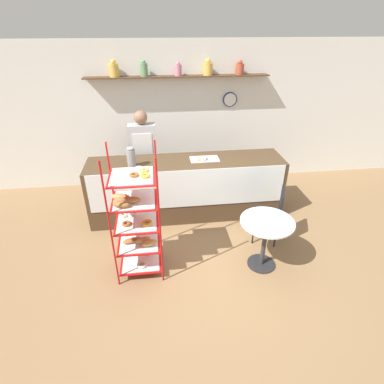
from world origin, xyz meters
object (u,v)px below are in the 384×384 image
(pastry_rack, at_px, (136,220))
(donut_tray_counter, at_px, (203,159))
(person_worker, at_px, (144,153))
(cafe_chair, at_px, (274,210))
(coffee_carafe, at_px, (131,157))
(cafe_table, at_px, (266,232))

(pastry_rack, relative_size, donut_tray_counter, 3.71)
(person_worker, distance_m, donut_tray_counter, 1.16)
(cafe_chair, distance_m, donut_tray_counter, 1.36)
(pastry_rack, height_order, donut_tray_counter, pastry_rack)
(coffee_carafe, bearing_deg, pastry_rack, -85.96)
(cafe_chair, bearing_deg, person_worker, -106.86)
(cafe_chair, xyz_separation_m, donut_tray_counter, (-0.91, 0.89, 0.48))
(pastry_rack, distance_m, coffee_carafe, 1.23)
(pastry_rack, relative_size, cafe_chair, 1.98)
(pastry_rack, bearing_deg, person_worker, 87.84)
(cafe_table, height_order, cafe_chair, cafe_chair)
(cafe_table, distance_m, cafe_chair, 0.60)
(person_worker, height_order, cafe_chair, person_worker)
(person_worker, height_order, coffee_carafe, person_worker)
(cafe_table, xyz_separation_m, coffee_carafe, (-1.73, 1.30, 0.60))
(cafe_chair, height_order, donut_tray_counter, donut_tray_counter)
(person_worker, bearing_deg, coffee_carafe, -101.83)
(person_worker, bearing_deg, cafe_table, -52.30)
(person_worker, bearing_deg, cafe_chair, -38.96)
(cafe_table, relative_size, donut_tray_counter, 1.57)
(cafe_table, bearing_deg, person_worker, 127.70)
(coffee_carafe, xyz_separation_m, donut_tray_counter, (1.13, 0.11, -0.14))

